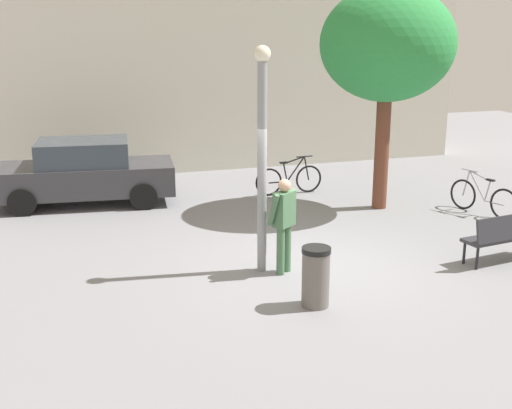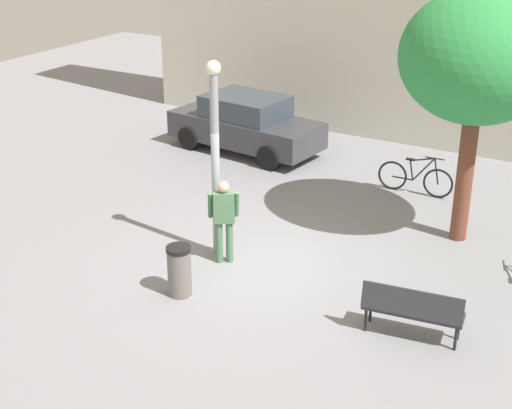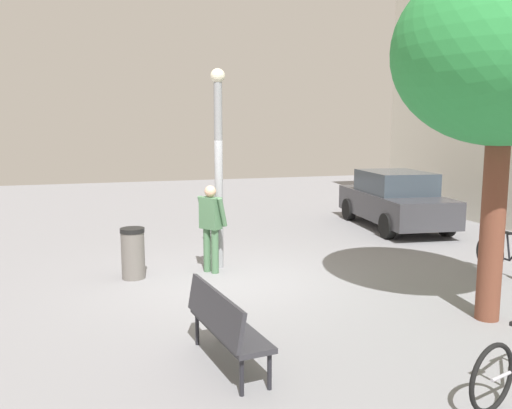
{
  "view_description": "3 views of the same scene",
  "coord_description": "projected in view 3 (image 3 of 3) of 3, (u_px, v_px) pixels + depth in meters",
  "views": [
    {
      "loc": [
        -4.28,
        -10.06,
        4.1
      ],
      "look_at": [
        -0.68,
        1.1,
        0.9
      ],
      "focal_mm": 45.35,
      "sensor_mm": 36.0,
      "label": 1
    },
    {
      "loc": [
        6.28,
        -10.88,
        6.71
      ],
      "look_at": [
        -0.34,
        0.61,
        0.96
      ],
      "focal_mm": 51.82,
      "sensor_mm": 36.0,
      "label": 2
    },
    {
      "loc": [
        9.11,
        -2.28,
        2.78
      ],
      "look_at": [
        -1.04,
        0.86,
        1.2
      ],
      "focal_mm": 37.34,
      "sensor_mm": 36.0,
      "label": 3
    }
  ],
  "objects": [
    {
      "name": "parked_car_charcoal",
      "position": [
        395.0,
        200.0,
        14.56
      ],
      "size": [
        4.37,
        2.19,
        1.55
      ],
      "color": "#38383D",
      "rests_on": "ground_plane"
    },
    {
      "name": "park_bench",
      "position": [
        223.0,
        321.0,
        6.12
      ],
      "size": [
        1.65,
        0.68,
        0.92
      ],
      "color": "#2D2D33",
      "rests_on": "ground_plane"
    },
    {
      "name": "lamppost",
      "position": [
        219.0,
        158.0,
        10.24
      ],
      "size": [
        0.28,
        0.28,
        3.85
      ],
      "color": "gray",
      "rests_on": "ground_plane"
    },
    {
      "name": "plaza_tree",
      "position": [
        504.0,
        53.0,
        7.18
      ],
      "size": [
        3.01,
        3.01,
        5.05
      ],
      "color": "brown",
      "rests_on": "ground_plane"
    },
    {
      "name": "bicycle_black",
      "position": [
        512.0,
        258.0,
        9.7
      ],
      "size": [
        1.81,
        0.1,
        0.97
      ],
      "color": "black",
      "rests_on": "ground_plane"
    },
    {
      "name": "trash_bin",
      "position": [
        133.0,
        253.0,
        9.72
      ],
      "size": [
        0.44,
        0.44,
        0.94
      ],
      "color": "#66605B",
      "rests_on": "ground_plane"
    },
    {
      "name": "ground_plane",
      "position": [
        228.0,
        280.0,
        9.69
      ],
      "size": [
        36.0,
        36.0,
        0.0
      ],
      "primitive_type": "plane",
      "color": "gray"
    },
    {
      "name": "person_by_lamppost",
      "position": [
        211.0,
        223.0,
        10.05
      ],
      "size": [
        0.61,
        0.53,
        1.67
      ],
      "color": "#47704C",
      "rests_on": "ground_plane"
    }
  ]
}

